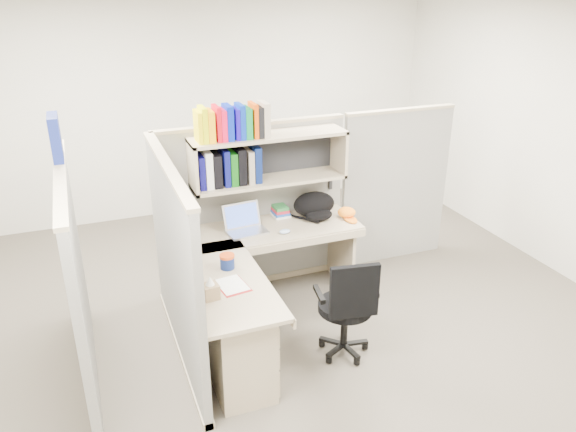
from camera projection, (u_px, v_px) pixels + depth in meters
name	position (u px, v px, depth m)	size (l,w,h in m)	color
ground	(287.00, 331.00, 4.86)	(6.00, 6.00, 0.00)	#38342B
room_shell	(286.00, 151.00, 4.22)	(6.00, 6.00, 6.00)	beige
cubicle	(227.00, 221.00, 4.77)	(3.79, 1.84, 1.95)	slate
desk	(250.00, 314.00, 4.31)	(1.74, 1.75, 0.73)	gray
laptop	(247.00, 220.00, 4.94)	(0.34, 0.34, 0.25)	#B7B7BC
backpack	(316.00, 206.00, 5.24)	(0.40, 0.31, 0.24)	black
orange_cap	(347.00, 212.00, 5.29)	(0.17, 0.20, 0.09)	orange
snack_canister	(227.00, 261.00, 4.36)	(0.12, 0.12, 0.12)	#0E1D52
tissue_box	(210.00, 287.00, 3.94)	(0.11, 0.11, 0.17)	#907552
mouse	(285.00, 231.00, 4.96)	(0.10, 0.07, 0.04)	#9CB5DD
paper_cup	(251.00, 219.00, 5.14)	(0.07, 0.07, 0.10)	silver
book_stack	(280.00, 210.00, 5.32)	(0.15, 0.20, 0.10)	gray
loose_paper	(232.00, 285.00, 4.15)	(0.19, 0.25, 0.00)	white
task_chair	(346.00, 322.00, 4.42)	(0.50, 0.46, 0.91)	black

